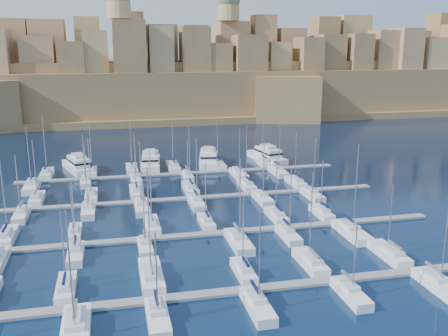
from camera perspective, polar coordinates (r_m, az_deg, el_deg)
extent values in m
plane|color=black|center=(102.38, -2.14, -5.14)|extent=(600.00, 600.00, 0.00)
cube|color=slate|center=(71.83, 3.12, -13.68)|extent=(84.00, 2.00, 0.40)
cube|color=slate|center=(91.27, -0.71, -7.43)|extent=(84.00, 2.00, 0.40)
cube|color=slate|center=(111.67, -3.11, -3.40)|extent=(84.00, 2.00, 0.40)
cube|color=slate|center=(132.58, -4.74, -0.63)|extent=(84.00, 2.00, 0.40)
cube|color=white|center=(74.41, -17.59, -13.06)|extent=(2.54, 8.46, 1.62)
cube|color=silver|center=(73.14, -17.70, -12.54)|extent=(1.78, 3.81, 0.70)
cylinder|color=#9EA0A8|center=(72.31, -17.92, -8.60)|extent=(0.18, 0.18, 10.52)
cube|color=#0B103F|center=(72.31, -17.79, -11.94)|extent=(0.35, 3.38, 0.35)
cube|color=white|center=(75.13, -8.31, -12.19)|extent=(3.18, 10.60, 1.73)
cube|color=silver|center=(73.65, -8.27, -11.70)|extent=(2.23, 4.77, 0.70)
cylinder|color=#9EA0A8|center=(72.26, -8.59, -5.85)|extent=(0.18, 0.18, 15.55)
cube|color=#595B60|center=(72.72, -8.27, -11.14)|extent=(0.35, 4.24, 0.35)
cube|color=white|center=(75.97, 2.23, -11.79)|extent=(2.35, 7.84, 1.59)
cube|color=silver|center=(74.80, 2.40, -11.26)|extent=(1.65, 3.53, 0.70)
cylinder|color=#9EA0A8|center=(73.86, 2.19, -7.36)|extent=(0.18, 0.18, 10.73)
cube|color=#0B103F|center=(74.01, 2.49, -10.65)|extent=(0.35, 3.14, 0.35)
cube|color=white|center=(79.84, 9.82, -10.64)|extent=(2.76, 9.20, 1.66)
cube|color=silver|center=(78.59, 10.11, -10.13)|extent=(1.93, 4.14, 0.70)
cylinder|color=#9EA0A8|center=(77.40, 9.92, -5.36)|extent=(0.18, 0.18, 13.59)
cube|color=#595B60|center=(77.78, 10.28, -9.55)|extent=(0.35, 3.68, 0.35)
cube|color=white|center=(85.82, 18.34, -9.38)|extent=(2.82, 9.40, 1.67)
cube|color=silver|center=(84.64, 18.73, -8.87)|extent=(1.97, 4.23, 0.70)
cylinder|color=#9EA0A8|center=(84.00, 18.50, -5.35)|extent=(0.18, 0.18, 10.77)
cube|color=#595B60|center=(83.88, 18.95, -8.32)|extent=(0.35, 3.76, 0.35)
cube|color=white|center=(63.97, -16.58, -17.66)|extent=(3.29, 10.98, 1.75)
cube|color=silver|center=(64.29, -16.61, -16.22)|extent=(2.31, 4.94, 0.70)
cylinder|color=#9EA0A8|center=(59.68, -17.16, -11.23)|extent=(0.18, 0.18, 14.56)
cube|color=#595B60|center=(64.26, -16.64, -15.16)|extent=(0.35, 4.39, 0.35)
cube|color=white|center=(64.84, -7.58, -16.74)|extent=(2.65, 8.84, 1.64)
cube|color=silver|center=(65.02, -7.69, -15.46)|extent=(1.86, 3.98, 0.70)
cylinder|color=#9EA0A8|center=(61.51, -7.73, -11.96)|extent=(0.18, 0.18, 10.80)
cube|color=#0B103F|center=(64.90, -7.76, -14.47)|extent=(0.35, 3.53, 0.35)
cube|color=white|center=(66.92, 3.87, -15.59)|extent=(2.67, 8.89, 1.64)
cube|color=silver|center=(67.10, 3.67, -14.36)|extent=(1.87, 4.00, 0.70)
cylinder|color=#9EA0A8|center=(63.37, 4.10, -10.25)|extent=(0.18, 0.18, 12.41)
cube|color=#0B103F|center=(66.99, 3.57, -13.40)|extent=(0.35, 3.56, 0.35)
cube|color=white|center=(71.76, 14.30, -13.88)|extent=(2.47, 8.23, 1.61)
cube|color=silver|center=(71.88, 14.05, -12.78)|extent=(1.73, 3.71, 0.70)
cylinder|color=#9EA0A8|center=(68.97, 14.74, -9.79)|extent=(0.18, 0.18, 9.90)
cube|color=#595B60|center=(71.75, 13.95, -11.89)|extent=(0.35, 3.29, 0.35)
cube|color=white|center=(77.94, 23.27, -12.28)|extent=(2.72, 9.06, 1.65)
cube|color=silver|center=(78.10, 22.96, -11.24)|extent=(1.90, 4.08, 0.70)
cylinder|color=#9EA0A8|center=(75.13, 23.94, -8.04)|extent=(0.18, 0.18, 11.09)
cube|color=#595B60|center=(78.01, 22.84, -10.41)|extent=(0.35, 3.62, 0.35)
cube|color=white|center=(96.39, -23.51, -7.25)|extent=(2.72, 9.06, 1.65)
cube|color=silver|center=(95.16, -23.67, -6.79)|extent=(1.90, 4.08, 0.70)
cylinder|color=#9EA0A8|center=(94.49, -23.91, -2.86)|extent=(0.18, 0.18, 13.51)
cube|color=#0B103F|center=(94.39, -23.78, -6.28)|extent=(0.35, 3.63, 0.35)
cube|color=white|center=(94.13, -16.66, -7.18)|extent=(2.26, 7.54, 1.58)
cube|color=silver|center=(93.03, -16.74, -6.69)|extent=(1.58, 3.39, 0.70)
cylinder|color=#9EA0A8|center=(92.71, -16.88, -3.95)|extent=(0.18, 0.18, 9.31)
cube|color=#595B60|center=(92.32, -16.80, -6.16)|extent=(0.35, 3.02, 0.35)
cube|color=white|center=(94.66, -8.24, -6.58)|extent=(2.65, 8.83, 1.64)
cube|color=silver|center=(93.43, -8.22, -6.09)|extent=(1.86, 3.98, 0.70)
cylinder|color=#9EA0A8|center=(92.70, -8.42, -2.07)|extent=(0.18, 0.18, 13.59)
cube|color=#595B60|center=(92.66, -8.21, -5.57)|extent=(0.35, 3.53, 0.35)
cube|color=white|center=(95.39, -2.05, -6.29)|extent=(2.31, 7.71, 1.59)
cube|color=silver|center=(94.29, -1.97, -5.79)|extent=(1.62, 3.47, 0.70)
cylinder|color=#9EA0A8|center=(93.75, -2.13, -2.57)|extent=(0.18, 0.18, 11.09)
cube|color=#0B103F|center=(93.58, -1.93, -5.27)|extent=(0.35, 3.08, 0.35)
cube|color=white|center=(99.21, 5.99, -5.53)|extent=(2.56, 8.53, 1.63)
cube|color=silver|center=(98.07, 6.17, -5.05)|extent=(1.79, 3.84, 0.70)
cylinder|color=#9EA0A8|center=(97.68, 6.00, -1.94)|extent=(0.18, 0.18, 11.05)
cube|color=#0B103F|center=(97.35, 6.27, -4.55)|extent=(0.35, 3.41, 0.35)
cube|color=white|center=(102.31, 11.07, -5.12)|extent=(2.39, 7.97, 1.60)
cube|color=silver|center=(101.25, 11.29, -4.65)|extent=(1.67, 3.59, 0.70)
cylinder|color=#9EA0A8|center=(100.92, 11.14, -1.92)|extent=(0.18, 0.18, 10.08)
cube|color=#0B103F|center=(100.58, 11.41, -4.15)|extent=(0.35, 3.19, 0.35)
cube|color=white|center=(84.87, -16.60, -9.53)|extent=(2.49, 8.31, 1.62)
cube|color=silver|center=(85.20, -16.62, -8.59)|extent=(1.75, 3.74, 0.70)
cylinder|color=#9EA0A8|center=(82.26, -16.91, -5.65)|extent=(0.18, 0.18, 10.84)
cube|color=#0B103F|center=(85.20, -16.65, -7.83)|extent=(0.35, 3.32, 0.35)
cube|color=white|center=(85.09, -8.98, -9.04)|extent=(2.26, 7.54, 1.58)
cube|color=silver|center=(85.36, -9.05, -8.14)|extent=(1.58, 3.39, 0.70)
cylinder|color=#9EA0A8|center=(82.57, -9.12, -5.27)|extent=(0.18, 0.18, 10.54)
cube|color=#595B60|center=(85.32, -9.10, -7.40)|extent=(0.35, 3.02, 0.35)
cube|color=white|center=(86.20, 1.71, -8.51)|extent=(3.02, 10.08, 1.70)
cube|color=silver|center=(86.66, 1.54, -7.53)|extent=(2.12, 4.54, 0.70)
cylinder|color=#9EA0A8|center=(83.07, 1.83, -3.67)|extent=(0.18, 0.18, 13.87)
cube|color=#595B60|center=(86.73, 1.46, -6.77)|extent=(0.35, 4.03, 0.35)
cube|color=white|center=(89.73, 7.38, -7.73)|extent=(2.44, 8.13, 1.61)
cube|color=silver|center=(90.02, 7.22, -6.87)|extent=(1.71, 3.66, 0.70)
cylinder|color=#9EA0A8|center=(87.11, 7.61, -3.71)|extent=(0.18, 0.18, 11.85)
cube|color=#0B103F|center=(90.01, 7.15, -6.15)|extent=(0.35, 3.25, 0.35)
cube|color=white|center=(93.17, 14.38, -7.20)|extent=(3.15, 10.51, 1.73)
cube|color=silver|center=(93.62, 14.13, -6.28)|extent=(2.21, 4.73, 0.70)
cylinder|color=#9EA0A8|center=(90.05, 14.86, -2.20)|extent=(0.18, 0.18, 15.45)
cube|color=#0B103F|center=(93.71, 14.02, -5.57)|extent=(0.35, 4.20, 0.35)
cube|color=white|center=(116.51, -20.56, -3.39)|extent=(2.67, 8.89, 1.64)
cube|color=silver|center=(115.34, -20.67, -2.97)|extent=(1.87, 4.00, 0.70)
cylinder|color=#9EA0A8|center=(115.15, -20.83, 0.00)|extent=(0.18, 0.18, 12.37)
cube|color=#595B60|center=(114.63, -20.74, -2.53)|extent=(0.35, 3.56, 0.35)
cube|color=white|center=(115.41, -14.91, -3.12)|extent=(2.65, 8.82, 1.64)
cube|color=silver|center=(114.23, -14.96, -2.69)|extent=(1.85, 3.97, 0.70)
cylinder|color=#9EA0A8|center=(114.03, -15.12, 0.31)|extent=(0.18, 0.18, 12.39)
cube|color=#595B60|center=(113.52, -15.00, -2.24)|extent=(0.35, 3.53, 0.35)
cube|color=white|center=(115.76, -9.98, -2.79)|extent=(2.87, 9.57, 1.68)
cube|color=silver|center=(114.50, -9.97, -2.36)|extent=(2.01, 4.31, 0.70)
cylinder|color=#9EA0A8|center=(114.37, -10.14, 0.75)|extent=(0.18, 0.18, 12.82)
cube|color=#0B103F|center=(113.76, -9.98, -1.92)|extent=(0.35, 3.83, 0.35)
cube|color=white|center=(116.99, -3.87, -2.43)|extent=(2.90, 9.67, 1.68)
cube|color=silver|center=(115.74, -3.81, -1.99)|extent=(2.03, 4.35, 0.70)
cylinder|color=#9EA0A8|center=(115.50, -3.98, 1.36)|extent=(0.18, 0.18, 13.93)
cube|color=#0B103F|center=(115.00, -3.78, -1.56)|extent=(0.35, 3.87, 0.35)
cube|color=white|center=(119.50, 2.61, -2.06)|extent=(2.73, 9.09, 1.65)
cube|color=silver|center=(118.34, 2.73, -1.63)|extent=(1.91, 4.09, 0.70)
cylinder|color=#9EA0A8|center=(118.06, 2.59, 1.55)|extent=(0.18, 0.18, 13.58)
cube|color=#0B103F|center=(117.64, 2.80, -1.20)|extent=(0.35, 3.63, 0.35)
cube|color=white|center=(123.28, 8.18, -1.69)|extent=(2.71, 9.03, 1.65)
cube|color=silver|center=(122.16, 8.35, -1.27)|extent=(1.90, 4.06, 0.70)
cylinder|color=#9EA0A8|center=(122.09, 8.21, 1.34)|extent=(0.18, 0.18, 11.54)
cube|color=#0B103F|center=(121.48, 8.45, -0.85)|extent=(0.35, 3.61, 0.35)
cube|color=white|center=(106.73, -22.15, -5.11)|extent=(2.53, 8.43, 1.62)
cube|color=silver|center=(107.17, -22.14, -4.38)|extent=(1.77, 3.79, 0.70)
cylinder|color=#9EA0A8|center=(104.47, -22.52, -1.74)|extent=(0.18, 0.18, 11.65)
cube|color=#595B60|center=(107.26, -22.16, -3.78)|extent=(0.35, 3.37, 0.35)
cube|color=white|center=(105.08, -15.23, -4.83)|extent=(2.66, 8.88, 1.64)
cube|color=silver|center=(105.57, -15.25, -4.08)|extent=(1.86, 3.99, 0.70)
cylinder|color=#9EA0A8|center=(102.56, -15.50, -0.97)|extent=(0.18, 0.18, 13.26)
cube|color=#595B60|center=(105.68, -15.28, -3.46)|extent=(0.35, 3.55, 0.35)
cube|color=white|center=(104.79, -9.36, -4.56)|extent=(2.85, 9.50, 1.67)
cube|color=silver|center=(105.32, -9.42, -3.79)|extent=(1.99, 4.27, 0.70)
cylinder|color=#9EA0A8|center=(102.22, -9.50, -0.65)|extent=(0.18, 0.18, 13.32)
cube|color=#595B60|center=(105.46, -9.46, -3.17)|extent=(0.35, 3.80, 0.35)
cube|color=white|center=(106.24, -3.14, -4.14)|extent=(2.70, 8.99, 1.65)
cube|color=silver|center=(106.73, -3.23, -3.39)|extent=(1.89, 4.05, 0.70)
cylinder|color=#9EA0A8|center=(103.72, -3.15, -0.24)|extent=(0.18, 0.18, 13.48)
cube|color=#0B103F|center=(106.85, -3.28, -2.78)|extent=(0.35, 3.60, 0.35)
cube|color=white|center=(109.59, 4.43, -3.59)|extent=(2.66, 8.86, 1.64)
cube|color=silver|center=(110.06, 4.31, -2.87)|extent=(1.86, 3.99, 0.70)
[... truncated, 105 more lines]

